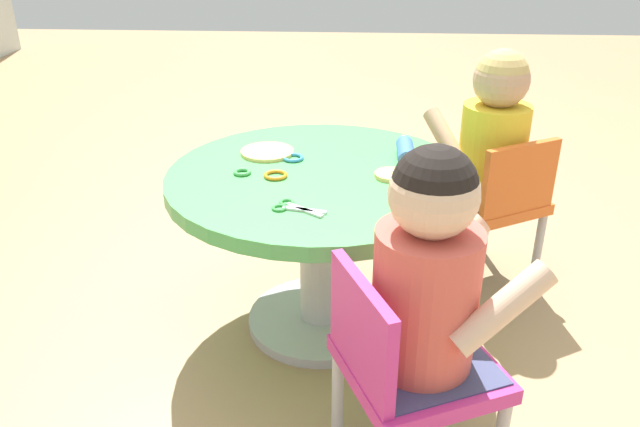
% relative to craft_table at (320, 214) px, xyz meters
% --- Properties ---
extents(ground_plane, '(10.00, 10.00, 0.00)m').
position_rel_craft_table_xyz_m(ground_plane, '(0.00, 0.00, -0.38)').
color(ground_plane, tan).
extents(craft_table, '(0.85, 0.85, 0.51)m').
position_rel_craft_table_xyz_m(craft_table, '(0.00, 0.00, 0.00)').
color(craft_table, silver).
rests_on(craft_table, ground).
extents(child_chair_left, '(0.39, 0.39, 0.54)m').
position_rel_craft_table_xyz_m(child_chair_left, '(-0.57, -0.21, -0.07)').
color(child_chair_left, '#B7B7BC').
rests_on(child_chair_left, ground).
extents(seated_child_left, '(0.38, 0.42, 0.51)m').
position_rel_craft_table_xyz_m(seated_child_left, '(-0.55, -0.25, 0.15)').
color(seated_child_left, '#3F4772').
rests_on(seated_child_left, ground).
extents(child_chair_right, '(0.41, 0.41, 0.54)m').
position_rel_craft_table_xyz_m(child_chair_right, '(0.27, -0.55, -0.07)').
color(child_chair_right, '#B7B7BC').
rests_on(child_chair_right, ground).
extents(seated_child_right, '(0.43, 0.40, 0.51)m').
position_rel_craft_table_xyz_m(seated_child_right, '(0.30, -0.53, 0.15)').
color(seated_child_right, '#3F4772').
rests_on(seated_child_right, ground).
extents(rolling_pin, '(0.23, 0.05, 0.05)m').
position_rel_craft_table_xyz_m(rolling_pin, '(0.11, -0.24, 0.15)').
color(rolling_pin, '#3F72CC').
rests_on(rolling_pin, craft_table).
extents(craft_scissors, '(0.10, 0.14, 0.01)m').
position_rel_craft_table_xyz_m(craft_scissors, '(-0.23, 0.05, 0.13)').
color(craft_scissors, silver).
rests_on(craft_scissors, craft_table).
extents(playdough_blob_0, '(0.09, 0.09, 0.01)m').
position_rel_craft_table_xyz_m(playdough_blob_0, '(-0.02, -0.20, 0.13)').
color(playdough_blob_0, '#F2CC72').
rests_on(playdough_blob_0, craft_table).
extents(playdough_blob_1, '(0.16, 0.16, 0.01)m').
position_rel_craft_table_xyz_m(playdough_blob_1, '(0.14, 0.17, 0.13)').
color(playdough_blob_1, '#F2CC72').
rests_on(playdough_blob_1, craft_table).
extents(cookie_cutter_0, '(0.06, 0.06, 0.01)m').
position_rel_craft_table_xyz_m(cookie_cutter_0, '(0.10, 0.08, 0.13)').
color(cookie_cutter_0, '#3F99D8').
rests_on(cookie_cutter_0, craft_table).
extents(cookie_cutter_1, '(0.07, 0.07, 0.01)m').
position_rel_craft_table_xyz_m(cookie_cutter_1, '(-0.04, 0.12, 0.13)').
color(cookie_cutter_1, orange).
rests_on(cookie_cutter_1, craft_table).
extents(cookie_cutter_2, '(0.05, 0.05, 0.01)m').
position_rel_craft_table_xyz_m(cookie_cutter_2, '(-0.02, 0.21, 0.13)').
color(cookie_cutter_2, '#4CB259').
rests_on(cookie_cutter_2, craft_table).
extents(cookie_cutter_3, '(0.05, 0.05, 0.01)m').
position_rel_craft_table_xyz_m(cookie_cutter_3, '(-0.12, -0.34, 0.13)').
color(cookie_cutter_3, red).
rests_on(cookie_cutter_3, craft_table).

